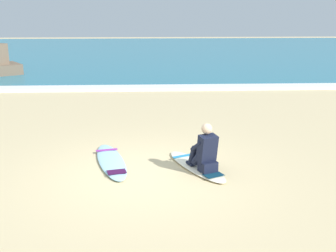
{
  "coord_description": "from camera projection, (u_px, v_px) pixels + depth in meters",
  "views": [
    {
      "loc": [
        0.08,
        -7.66,
        3.14
      ],
      "look_at": [
        0.52,
        1.56,
        0.55
      ],
      "focal_mm": 45.19,
      "sensor_mm": 36.0,
      "label": 1
    }
  ],
  "objects": [
    {
      "name": "ground_plane",
      "position": [
        145.0,
        175.0,
        8.22
      ],
      "size": [
        80.0,
        80.0,
        0.0
      ],
      "primitive_type": "plane",
      "color": "#CCB584"
    },
    {
      "name": "surfboard_spare_near",
      "position": [
        111.0,
        161.0,
        8.87
      ],
      "size": [
        1.03,
        2.33,
        0.08
      ],
      "color": "#9ED1E5",
      "rests_on": "ground"
    },
    {
      "name": "surfer_seated",
      "position": [
        205.0,
        152.0,
        8.23
      ],
      "size": [
        0.59,
        0.77,
        0.95
      ],
      "color": "black",
      "rests_on": "surfboard_main"
    },
    {
      "name": "sea",
      "position": [
        147.0,
        53.0,
        30.04
      ],
      "size": [
        80.0,
        28.0,
        0.1
      ],
      "primitive_type": "cube",
      "color": "teal",
      "rests_on": "ground"
    },
    {
      "name": "surfboard_main",
      "position": [
        196.0,
        166.0,
        8.6
      ],
      "size": [
        1.3,
        2.04,
        0.08
      ],
      "color": "#EFE5C6",
      "rests_on": "ground"
    },
    {
      "name": "breaking_foam",
      "position": [
        146.0,
        88.0,
        16.86
      ],
      "size": [
        80.0,
        0.9,
        0.11
      ],
      "primitive_type": "cube",
      "color": "white",
      "rests_on": "ground"
    }
  ]
}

